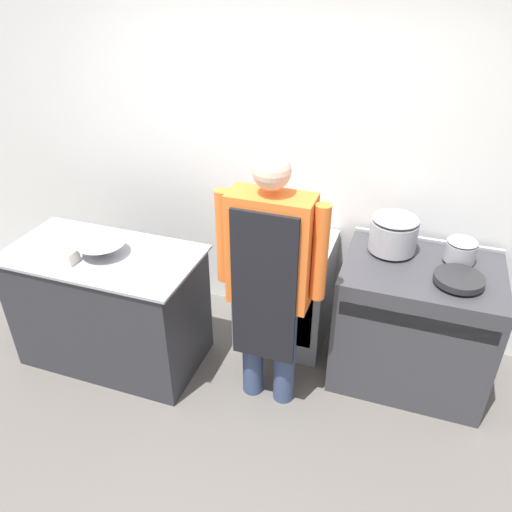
% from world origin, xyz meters
% --- Properties ---
extents(ground_plane, '(14.00, 14.00, 0.00)m').
position_xyz_m(ground_plane, '(0.00, 0.00, 0.00)').
color(ground_plane, '#5B5651').
extents(wall_back, '(8.00, 0.05, 2.70)m').
position_xyz_m(wall_back, '(0.00, 1.68, 1.35)').
color(wall_back, white).
rests_on(wall_back, ground_plane).
extents(prep_counter, '(1.33, 0.70, 0.89)m').
position_xyz_m(prep_counter, '(-0.95, 0.70, 0.45)').
color(prep_counter, '#2D2D33').
rests_on(prep_counter, ground_plane).
extents(stove, '(1.01, 0.76, 0.92)m').
position_xyz_m(stove, '(1.11, 1.22, 0.45)').
color(stove, '#38383D').
rests_on(stove, ground_plane).
extents(fridge_unit, '(0.66, 0.59, 0.85)m').
position_xyz_m(fridge_unit, '(0.17, 1.33, 0.43)').
color(fridge_unit, '#93999E').
rests_on(fridge_unit, ground_plane).
extents(person_cook, '(0.67, 0.24, 1.74)m').
position_xyz_m(person_cook, '(0.24, 0.69, 1.00)').
color(person_cook, '#38476B').
rests_on(person_cook, ground_plane).
extents(mixing_bowl, '(0.32, 0.32, 0.09)m').
position_xyz_m(mixing_bowl, '(-0.93, 0.69, 0.94)').
color(mixing_bowl, '#9EA0A8').
rests_on(mixing_bowl, prep_counter).
extents(plastic_tub, '(0.11, 0.11, 0.09)m').
position_xyz_m(plastic_tub, '(-1.08, 0.54, 0.93)').
color(plastic_tub, silver).
rests_on(plastic_tub, prep_counter).
extents(stock_pot, '(0.31, 0.31, 0.25)m').
position_xyz_m(stock_pot, '(0.89, 1.35, 1.05)').
color(stock_pot, '#9EA0A8').
rests_on(stock_pot, stove).
extents(saute_pan, '(0.30, 0.30, 0.04)m').
position_xyz_m(saute_pan, '(1.31, 1.09, 0.94)').
color(saute_pan, '#262628').
rests_on(saute_pan, stove).
extents(sauce_pot, '(0.20, 0.20, 0.15)m').
position_xyz_m(sauce_pot, '(1.31, 1.35, 0.99)').
color(sauce_pot, '#9EA0A8').
rests_on(sauce_pot, stove).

